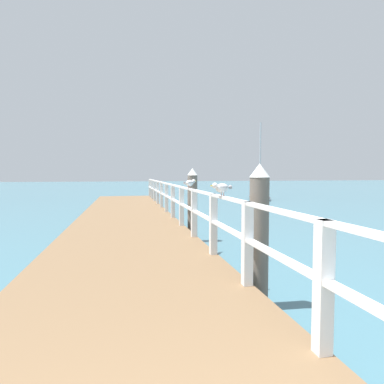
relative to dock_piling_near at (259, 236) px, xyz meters
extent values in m
cube|color=brown|center=(-1.85, 6.01, -0.80)|extent=(3.09, 21.18, 0.54)
cube|color=white|center=(-0.38, -2.15, 0.01)|extent=(0.12, 0.12, 1.07)
cube|color=white|center=(-0.38, -0.52, 0.01)|extent=(0.12, 0.12, 1.07)
cube|color=white|center=(-0.38, 1.12, 0.01)|extent=(0.12, 0.12, 1.07)
cube|color=white|center=(-0.38, 2.75, 0.01)|extent=(0.12, 0.12, 1.07)
cube|color=white|center=(-0.38, 4.38, 0.01)|extent=(0.12, 0.12, 1.07)
cube|color=white|center=(-0.38, 6.01, 0.01)|extent=(0.12, 0.12, 1.07)
cube|color=white|center=(-0.38, 7.64, 0.01)|extent=(0.12, 0.12, 1.07)
cube|color=white|center=(-0.38, 9.27, 0.01)|extent=(0.12, 0.12, 1.07)
cube|color=white|center=(-0.38, 10.91, 0.01)|extent=(0.12, 0.12, 1.07)
cube|color=white|center=(-0.38, 12.54, 0.01)|extent=(0.12, 0.12, 1.07)
cube|color=white|center=(-0.38, 14.17, 0.01)|extent=(0.12, 0.12, 1.07)
cube|color=white|center=(-0.38, 15.80, 0.01)|extent=(0.12, 0.12, 1.07)
cube|color=white|center=(-0.38, 6.01, 0.52)|extent=(0.10, 19.58, 0.04)
cube|color=white|center=(-0.38, 6.01, 0.06)|extent=(0.10, 19.58, 0.04)
cylinder|color=#6B6056|center=(0.00, 0.00, -0.11)|extent=(0.28, 0.28, 1.91)
cone|color=white|center=(0.00, 0.00, 0.95)|extent=(0.29, 0.29, 0.20)
cylinder|color=#6B6056|center=(0.00, 4.74, -0.11)|extent=(0.28, 0.28, 1.91)
cone|color=white|center=(0.00, 4.74, 0.95)|extent=(0.29, 0.29, 0.20)
ellipsoid|color=white|center=(-0.38, 0.59, 0.67)|extent=(0.31, 0.26, 0.15)
sphere|color=white|center=(-0.53, 0.50, 0.71)|extent=(0.09, 0.09, 0.09)
cone|color=gold|center=(-0.58, 0.46, 0.71)|extent=(0.06, 0.05, 0.02)
cone|color=#939399|center=(-0.24, 0.69, 0.68)|extent=(0.11, 0.10, 0.07)
ellipsoid|color=#939399|center=(-0.38, 0.59, 0.70)|extent=(0.28, 0.27, 0.04)
cylinder|color=tan|center=(-0.36, 0.58, 0.57)|extent=(0.01, 0.01, 0.05)
cylinder|color=tan|center=(-0.39, 0.62, 0.57)|extent=(0.01, 0.01, 0.05)
ellipsoid|color=white|center=(-0.38, 3.26, 0.67)|extent=(0.29, 0.29, 0.15)
sphere|color=white|center=(-0.26, 3.38, 0.71)|extent=(0.09, 0.09, 0.09)
cone|color=gold|center=(-0.21, 3.43, 0.71)|extent=(0.05, 0.05, 0.02)
cone|color=#939399|center=(-0.50, 3.14, 0.68)|extent=(0.11, 0.11, 0.07)
ellipsoid|color=#939399|center=(-0.38, 3.26, 0.70)|extent=(0.28, 0.28, 0.04)
cylinder|color=tan|center=(-0.40, 3.27, 0.57)|extent=(0.01, 0.01, 0.05)
cylinder|color=tan|center=(-0.37, 3.23, 0.57)|extent=(0.01, 0.01, 0.05)
ellipsoid|color=#4C4C51|center=(8.00, 18.56, -0.87)|extent=(2.41, 4.36, 0.38)
cylinder|color=#B2B2B7|center=(7.95, 18.36, 1.98)|extent=(0.10, 0.10, 5.32)
cylinder|color=#B2B2B7|center=(8.13, 19.06, -0.33)|extent=(0.42, 1.42, 0.08)
cube|color=beige|center=(8.12, 19.04, -0.53)|extent=(1.15, 1.64, 0.30)
camera|label=1|loc=(-1.91, -4.42, 0.91)|focal=30.68mm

